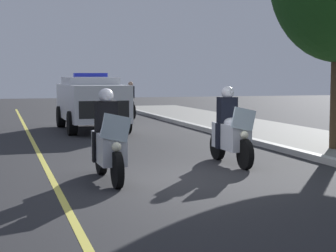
# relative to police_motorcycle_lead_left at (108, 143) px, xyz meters

# --- Properties ---
(ground_plane) EXTENTS (80.00, 80.00, 0.00)m
(ground_plane) POSITION_rel_police_motorcycle_lead_left_xyz_m (0.15, 1.46, -0.70)
(ground_plane) COLOR #28282B
(lane_stripe_center) EXTENTS (48.00, 0.12, 0.01)m
(lane_stripe_center) POSITION_rel_police_motorcycle_lead_left_xyz_m (0.15, -1.00, -0.70)
(lane_stripe_center) COLOR #E0D14C
(lane_stripe_center) RESTS_ON ground
(police_motorcycle_lead_left) EXTENTS (2.14, 0.56, 1.72)m
(police_motorcycle_lead_left) POSITION_rel_police_motorcycle_lead_left_xyz_m (0.00, 0.00, 0.00)
(police_motorcycle_lead_left) COLOR black
(police_motorcycle_lead_left) RESTS_ON ground
(police_motorcycle_lead_right) EXTENTS (2.14, 0.56, 1.72)m
(police_motorcycle_lead_right) POSITION_rel_police_motorcycle_lead_left_xyz_m (-1.18, 2.95, 0.00)
(police_motorcycle_lead_right) COLOR black
(police_motorcycle_lead_right) RESTS_ON ground
(police_suv) EXTENTS (4.93, 2.13, 2.05)m
(police_suv) POSITION_rel_police_motorcycle_lead_left_xyz_m (-9.89, 1.23, 0.37)
(police_suv) COLOR silver
(police_suv) RESTS_ON ground
(cyclist_background) EXTENTS (1.76, 0.32, 1.69)m
(cyclist_background) POSITION_rel_police_motorcycle_lead_left_xyz_m (-15.26, 3.91, 0.14)
(cyclist_background) COLOR black
(cyclist_background) RESTS_ON ground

